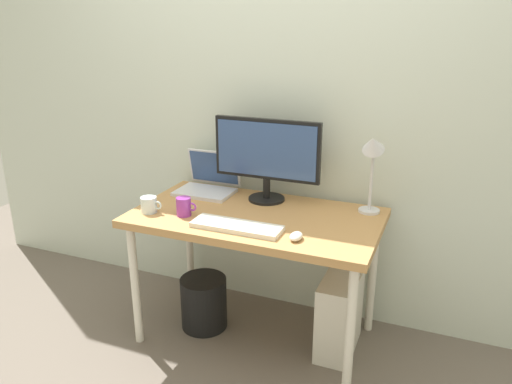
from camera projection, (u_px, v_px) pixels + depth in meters
name	position (u px, v px, depth m)	size (l,w,h in m)	color
ground_plane	(256.00, 334.00, 2.78)	(6.00, 6.00, 0.00)	#665B51
back_wall	(284.00, 91.00, 2.72)	(4.40, 0.04, 2.60)	silver
desk	(256.00, 226.00, 2.57)	(1.26, 0.70, 0.72)	#B7844C
monitor	(267.00, 154.00, 2.66)	(0.59, 0.20, 0.45)	black
laptop	(209.00, 182.00, 2.87)	(0.32, 0.27, 0.23)	silver
desk_lamp	(372.00, 156.00, 2.45)	(0.11, 0.16, 0.43)	silver
keyboard	(237.00, 226.00, 2.36)	(0.44, 0.14, 0.02)	silver
mouse	(296.00, 236.00, 2.24)	(0.06, 0.09, 0.03)	silver
coffee_mug	(184.00, 207.00, 2.51)	(0.11, 0.08, 0.10)	purple
glass_cup	(149.00, 205.00, 2.56)	(0.12, 0.08, 0.08)	silver
computer_tower	(339.00, 314.00, 2.60)	(0.18, 0.36, 0.42)	silver
wastebasket	(204.00, 302.00, 2.82)	(0.26, 0.26, 0.30)	black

